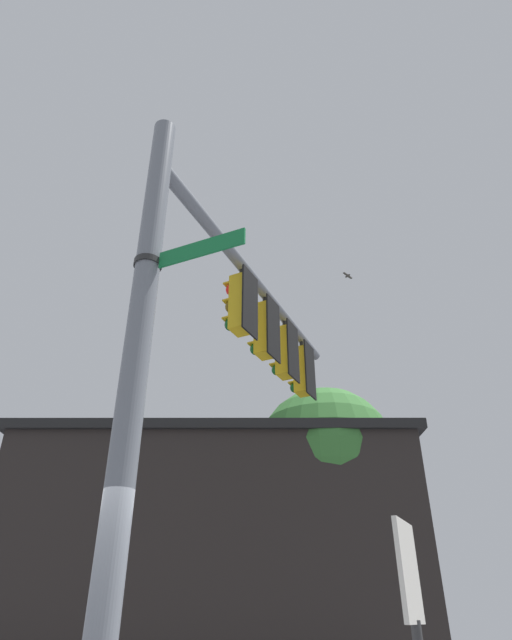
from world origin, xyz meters
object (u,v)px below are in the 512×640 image
at_px(traffic_light_mid_inner, 264,330).
at_px(bird_flying, 348,276).
at_px(traffic_light_arm_end, 302,371).
at_px(street_name_sign, 171,257).
at_px(historical_marker, 415,620).
at_px(traffic_light_mid_outer, 284,352).
at_px(traffic_light_nearest_pole, 240,304).

bearing_deg(traffic_light_mid_inner, bird_flying, -6.35).
bearing_deg(traffic_light_arm_end, bird_flying, -12.85).
height_order(street_name_sign, bird_flying, bird_flying).
bearing_deg(historical_marker, bird_flying, 16.26).
height_order(traffic_light_mid_inner, historical_marker, traffic_light_mid_inner).
distance_m(traffic_light_arm_end, bird_flying, 4.65).
bearing_deg(traffic_light_mid_outer, traffic_light_mid_inner, -178.05).
height_order(traffic_light_nearest_pole, street_name_sign, traffic_light_nearest_pole).
bearing_deg(traffic_light_mid_inner, traffic_light_nearest_pole, -178.05).
bearing_deg(street_name_sign, traffic_light_mid_outer, 6.43).
xyz_separation_m(traffic_light_nearest_pole, traffic_light_mid_inner, (1.01, 0.03, 0.00)).
height_order(traffic_light_mid_inner, traffic_light_mid_outer, same).
relative_size(traffic_light_mid_inner, bird_flying, 4.17).
bearing_deg(traffic_light_mid_inner, traffic_light_arm_end, 1.95).
bearing_deg(traffic_light_nearest_pole, historical_marker, -125.96).
height_order(traffic_light_mid_inner, street_name_sign, traffic_light_mid_inner).
height_order(traffic_light_nearest_pole, traffic_light_arm_end, same).
bearing_deg(traffic_light_arm_end, traffic_light_nearest_pole, -178.05).
height_order(traffic_light_mid_inner, bird_flying, bird_flying).
relative_size(traffic_light_mid_outer, bird_flying, 4.17).
height_order(traffic_light_nearest_pole, traffic_light_mid_inner, same).
distance_m(traffic_light_mid_inner, traffic_light_arm_end, 2.02).
height_order(traffic_light_mid_outer, street_name_sign, traffic_light_mid_outer).
relative_size(traffic_light_nearest_pole, street_name_sign, 0.88).
bearing_deg(historical_marker, traffic_light_mid_outer, 34.58).
distance_m(traffic_light_mid_inner, bird_flying, 5.98).
bearing_deg(traffic_light_nearest_pole, traffic_light_arm_end, 1.95).
xyz_separation_m(bird_flying, historical_marker, (-7.45, -2.17, -8.52)).
height_order(traffic_light_mid_outer, bird_flying, bird_flying).
bearing_deg(historical_marker, traffic_light_mid_inner, 42.46).
bearing_deg(historical_marker, street_name_sign, 106.61).
height_order(traffic_light_arm_end, historical_marker, traffic_light_arm_end).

